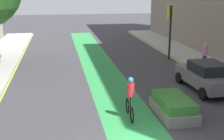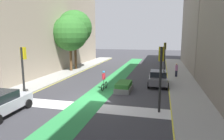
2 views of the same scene
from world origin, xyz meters
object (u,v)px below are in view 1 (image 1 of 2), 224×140
traffic_signal_far_right (170,22)px  car_grey_right_far (207,76)px  pedestrian_sidewalk_right_a (205,55)px  cyclist_in_lane (130,97)px  median_planter (173,107)px

traffic_signal_far_right → car_grey_right_far: size_ratio=0.99×
traffic_signal_far_right → pedestrian_sidewalk_right_a: 4.01m
car_grey_right_far → pedestrian_sidewalk_right_a: 4.96m
traffic_signal_far_right → pedestrian_sidewalk_right_a: size_ratio=2.56×
cyclist_in_lane → pedestrian_sidewalk_right_a: (7.09, 7.54, 0.01)m
cyclist_in_lane → pedestrian_sidewalk_right_a: size_ratio=1.14×
traffic_signal_far_right → median_planter: (-3.71, -10.73, -2.54)m
traffic_signal_far_right → car_grey_right_far: traffic_signal_far_right is taller
car_grey_right_far → pedestrian_sidewalk_right_a: size_ratio=2.60×
pedestrian_sidewalk_right_a → median_planter: pedestrian_sidewalk_right_a is taller
cyclist_in_lane → median_planter: size_ratio=0.69×
traffic_signal_far_right → car_grey_right_far: 8.01m
traffic_signal_far_right → pedestrian_sidewalk_right_a: (1.43, -3.19, -1.96)m
car_grey_right_far → cyclist_in_lane: 5.85m
car_grey_right_far → cyclist_in_lane: bearing=-148.6°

